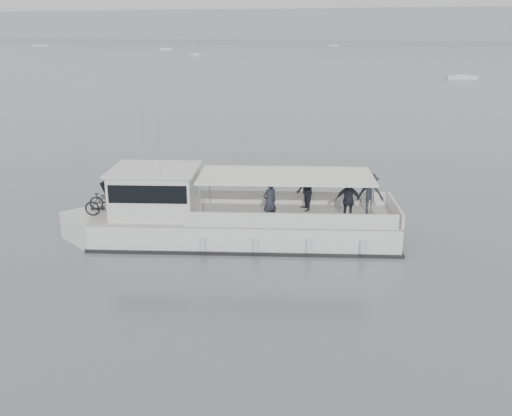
# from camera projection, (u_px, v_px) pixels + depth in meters

# --- Properties ---
(ground) EXTENTS (1400.00, 1400.00, 0.00)m
(ground) POSITION_uv_depth(u_px,v_px,m) (335.00, 264.00, 23.31)
(ground) COLOR slate
(ground) RESTS_ON ground
(headland) EXTENTS (1400.00, 90.00, 28.00)m
(headland) POSITION_uv_depth(u_px,v_px,m) (432.00, 25.00, 530.93)
(headland) COLOR #939EA8
(headland) RESTS_ON ground
(tour_boat) EXTENTS (15.26, 6.88, 6.40)m
(tour_boat) POSITION_uv_depth(u_px,v_px,m) (216.00, 218.00, 25.59)
(tour_boat) COLOR white
(tour_boat) RESTS_ON ground
(moored_fleet) EXTENTS (456.98, 272.65, 11.13)m
(moored_fleet) POSITION_uv_depth(u_px,v_px,m) (314.00, 54.00, 219.71)
(moored_fleet) COLOR white
(moored_fleet) RESTS_ON ground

